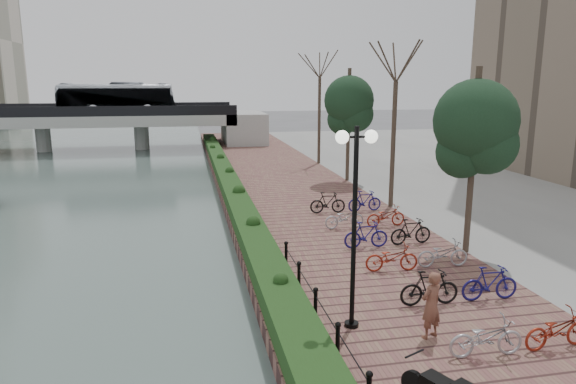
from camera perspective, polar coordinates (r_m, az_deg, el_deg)
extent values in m
cube|color=brown|center=(25.96, 1.83, -1.77)|extent=(8.00, 75.00, 0.50)
cube|color=#1E3915|center=(27.73, -6.20, 0.23)|extent=(1.10, 56.00, 0.60)
cylinder|color=black|center=(11.93, 5.54, -16.07)|extent=(0.10, 0.10, 0.70)
cylinder|color=black|center=(13.66, 3.08, -12.23)|extent=(0.10, 0.10, 0.70)
cylinder|color=black|center=(15.45, 1.23, -9.24)|extent=(0.10, 0.10, 0.70)
cylinder|color=black|center=(17.29, -0.21, -6.87)|extent=(0.10, 0.10, 0.70)
cylinder|color=black|center=(12.44, 7.35, -4.23)|extent=(0.12, 0.12, 4.99)
cylinder|color=black|center=(12.01, 7.64, 6.09)|extent=(0.70, 0.06, 0.06)
sphere|color=white|center=(11.90, 6.04, 6.08)|extent=(0.32, 0.32, 0.32)
sphere|color=white|center=(12.13, 9.22, 6.10)|extent=(0.32, 0.32, 0.32)
imported|color=brown|center=(12.85, 15.61, -12.00)|extent=(0.71, 0.60, 1.65)
imported|color=#A7A6AB|center=(12.64, 20.91, -14.66)|extent=(0.60, 1.71, 0.90)
imported|color=black|center=(14.66, 15.50, -10.27)|extent=(0.47, 1.66, 1.00)
imported|color=maroon|center=(16.88, 11.54, -7.24)|extent=(0.60, 1.71, 0.90)
imported|color=navy|center=(19.16, 8.55, -4.62)|extent=(0.47, 1.66, 1.00)
imported|color=#A7A6AB|center=(21.55, 6.23, -2.82)|extent=(0.60, 1.71, 0.90)
imported|color=black|center=(23.95, 4.38, -1.14)|extent=(0.47, 1.66, 1.00)
imported|color=maroon|center=(13.63, 27.52, -13.25)|extent=(0.60, 1.71, 0.90)
imported|color=navy|center=(15.52, 21.53, -9.42)|extent=(0.47, 1.66, 1.00)
imported|color=#A7A6AB|center=(17.63, 16.98, -6.69)|extent=(0.60, 1.71, 0.90)
imported|color=black|center=(19.83, 13.47, -4.26)|extent=(0.47, 1.66, 1.00)
imported|color=maroon|center=(22.14, 10.68, -2.55)|extent=(0.60, 1.71, 0.90)
imported|color=navy|center=(24.49, 8.44, -0.94)|extent=(0.47, 1.66, 1.00)
cube|color=#B0AFAA|center=(53.82, -25.72, 7.22)|extent=(36.00, 8.00, 1.00)
cube|color=black|center=(50.01, -26.90, 7.92)|extent=(36.00, 0.15, 0.90)
cube|color=black|center=(57.55, -24.86, 8.49)|extent=(36.00, 0.15, 0.90)
cylinder|color=#B0AFAA|center=(53.96, -25.55, 5.38)|extent=(1.40, 1.40, 2.50)
cylinder|color=#B0AFAA|center=(52.48, -15.95, 5.93)|extent=(1.40, 1.40, 2.50)
imported|color=white|center=(52.45, -18.46, 9.89)|extent=(2.52, 10.77, 3.00)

